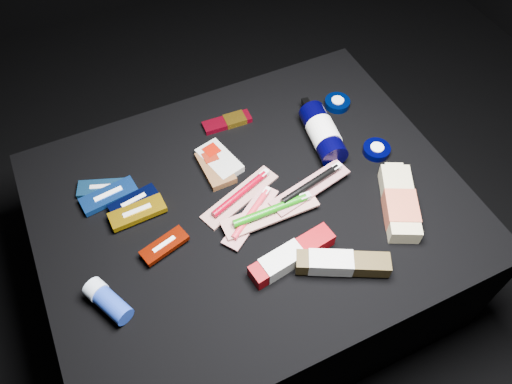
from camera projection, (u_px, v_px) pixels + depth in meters
name	position (u px, v px, depth m)	size (l,w,h in m)	color
ground	(253.00, 278.00, 1.49)	(3.00, 3.00, 0.00)	black
cloth_table	(253.00, 245.00, 1.33)	(0.98, 0.78, 0.40)	black
luna_bar_0	(104.00, 188.00, 1.18)	(0.13, 0.09, 0.02)	#1D5791
luna_bar_1	(109.00, 196.00, 1.16)	(0.14, 0.06, 0.02)	#14429F
luna_bar_2	(134.00, 202.00, 1.15)	(0.12, 0.06, 0.02)	#050A31
luna_bar_3	(138.00, 212.00, 1.13)	(0.13, 0.05, 0.02)	#C08E0C
luna_bar_4	(164.00, 246.00, 1.08)	(0.11, 0.07, 0.01)	#8C1704
clif_bar_0	(215.00, 167.00, 1.22)	(0.06, 0.12, 0.02)	brown
clif_bar_1	(218.00, 159.00, 1.23)	(0.09, 0.13, 0.02)	#AFB0A8
power_bar	(230.00, 121.00, 1.31)	(0.13, 0.05, 0.02)	maroon
lotion_bottle	(323.00, 133.00, 1.25)	(0.09, 0.22, 0.07)	black
cream_tin_upper	(337.00, 103.00, 1.35)	(0.07, 0.07, 0.02)	black
cream_tin_lower	(376.00, 150.00, 1.25)	(0.07, 0.07, 0.02)	black
bodywash_bottle	(399.00, 204.00, 1.14)	(0.15, 0.21, 0.04)	beige
deodorant_stick	(108.00, 301.00, 1.00)	(0.08, 0.11, 0.04)	#1A369C
toothbrush_pack_0	(241.00, 195.00, 1.17)	(0.22, 0.12, 0.02)	#B8AFAB
toothbrush_pack_1	(251.00, 214.00, 1.13)	(0.18, 0.14, 0.02)	beige
toothbrush_pack_2	(272.00, 212.00, 1.12)	(0.23, 0.06, 0.03)	beige
toothbrush_pack_3	(311.00, 185.00, 1.16)	(0.22, 0.09, 0.02)	#B3ABA7
toothpaste_carton_red	(289.00, 257.00, 1.06)	(0.20, 0.07, 0.04)	#790308
toothpaste_carton_green	(338.00, 263.00, 1.05)	(0.19, 0.13, 0.04)	#392D13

